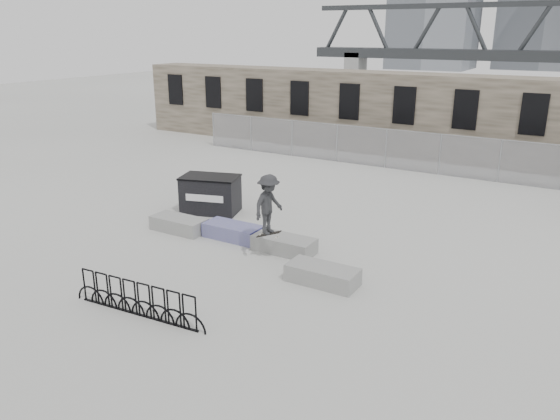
{
  "coord_description": "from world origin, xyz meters",
  "views": [
    {
      "loc": [
        9.36,
        -13.76,
        6.72
      ],
      "look_at": [
        0.95,
        0.36,
        1.3
      ],
      "focal_mm": 35.0,
      "sensor_mm": 36.0,
      "label": 1
    }
  ],
  "objects_px": {
    "dumpster": "(211,194)",
    "bike_rack": "(137,299)",
    "planter_center_left": "(233,231)",
    "skateboarder": "(269,204)",
    "planter_far_left": "(179,224)",
    "planter_center_right": "(284,244)",
    "planter_offset": "(323,274)"
  },
  "relations": [
    {
      "from": "planter_offset",
      "to": "planter_far_left",
      "type": "bearing_deg",
      "value": 169.34
    },
    {
      "from": "planter_center_left",
      "to": "planter_center_right",
      "type": "bearing_deg",
      "value": -3.6
    },
    {
      "from": "dumpster",
      "to": "planter_center_left",
      "type": "bearing_deg",
      "value": -55.41
    },
    {
      "from": "planter_offset",
      "to": "bike_rack",
      "type": "xyz_separation_m",
      "value": [
        -3.12,
        -3.96,
        0.17
      ]
    },
    {
      "from": "planter_far_left",
      "to": "bike_rack",
      "type": "bearing_deg",
      "value": -58.91
    },
    {
      "from": "planter_center_right",
      "to": "skateboarder",
      "type": "bearing_deg",
      "value": -94.88
    },
    {
      "from": "planter_center_left",
      "to": "bike_rack",
      "type": "bearing_deg",
      "value": -79.3
    },
    {
      "from": "planter_far_left",
      "to": "bike_rack",
      "type": "distance_m",
      "value": 6.0
    },
    {
      "from": "planter_center_left",
      "to": "planter_center_right",
      "type": "relative_size",
      "value": 1.0
    },
    {
      "from": "planter_center_right",
      "to": "bike_rack",
      "type": "xyz_separation_m",
      "value": [
        -1.04,
        -5.38,
        0.17
      ]
    },
    {
      "from": "planter_far_left",
      "to": "skateboarder",
      "type": "relative_size",
      "value": 1.0
    },
    {
      "from": "bike_rack",
      "to": "skateboarder",
      "type": "xyz_separation_m",
      "value": [
        0.97,
        4.58,
        1.35
      ]
    },
    {
      "from": "planter_far_left",
      "to": "planter_center_right",
      "type": "xyz_separation_m",
      "value": [
        4.14,
        0.25,
        0.0
      ]
    },
    {
      "from": "planter_center_left",
      "to": "planter_offset",
      "type": "relative_size",
      "value": 1.0
    },
    {
      "from": "planter_far_left",
      "to": "skateboarder",
      "type": "bearing_deg",
      "value": -7.75
    },
    {
      "from": "planter_offset",
      "to": "bike_rack",
      "type": "relative_size",
      "value": 0.5
    },
    {
      "from": "planter_far_left",
      "to": "dumpster",
      "type": "distance_m",
      "value": 2.34
    },
    {
      "from": "planter_center_left",
      "to": "bike_rack",
      "type": "xyz_separation_m",
      "value": [
        1.04,
        -5.52,
        0.17
      ]
    },
    {
      "from": "planter_center_left",
      "to": "skateboarder",
      "type": "distance_m",
      "value": 2.69
    },
    {
      "from": "planter_center_left",
      "to": "skateboarder",
      "type": "bearing_deg",
      "value": -24.88
    },
    {
      "from": "planter_center_left",
      "to": "dumpster",
      "type": "distance_m",
      "value": 3.09
    },
    {
      "from": "dumpster",
      "to": "planter_far_left",
      "type": "bearing_deg",
      "value": -98.57
    },
    {
      "from": "planter_center_left",
      "to": "skateboarder",
      "type": "relative_size",
      "value": 1.0
    },
    {
      "from": "dumpster",
      "to": "skateboarder",
      "type": "relative_size",
      "value": 1.23
    },
    {
      "from": "bike_rack",
      "to": "planter_center_right",
      "type": "bearing_deg",
      "value": 79.05
    },
    {
      "from": "planter_far_left",
      "to": "dumpster",
      "type": "relative_size",
      "value": 0.81
    },
    {
      "from": "bike_rack",
      "to": "planter_offset",
      "type": "bearing_deg",
      "value": 51.83
    },
    {
      "from": "dumpster",
      "to": "bike_rack",
      "type": "xyz_separation_m",
      "value": [
        3.44,
        -7.41,
        -0.28
      ]
    },
    {
      "from": "planter_offset",
      "to": "bike_rack",
      "type": "distance_m",
      "value": 5.05
    },
    {
      "from": "planter_center_right",
      "to": "dumpster",
      "type": "bearing_deg",
      "value": 155.7
    },
    {
      "from": "planter_center_right",
      "to": "skateboarder",
      "type": "relative_size",
      "value": 1.0
    },
    {
      "from": "planter_center_left",
      "to": "skateboarder",
      "type": "height_order",
      "value": "skateboarder"
    }
  ]
}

